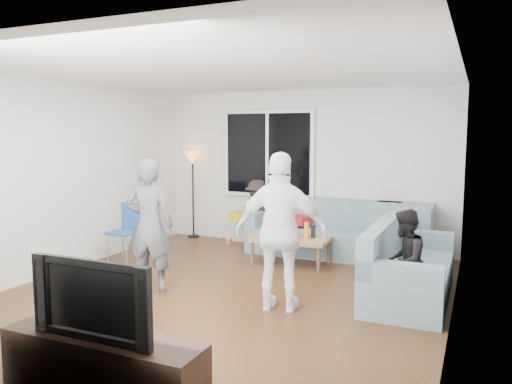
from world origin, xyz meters
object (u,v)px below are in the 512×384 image
at_px(player_left, 149,225).
at_px(tv_console, 103,365).
at_px(sofa_back_section, 322,228).
at_px(sofa_right_section, 411,261).
at_px(player_right, 281,232).
at_px(coffee_table, 291,251).
at_px(television, 100,297).
at_px(side_chair, 124,233).
at_px(spectator_back, 257,214).
at_px(floor_lamp, 193,195).
at_px(spectator_right, 404,261).

relative_size(player_left, tv_console, 1.01).
xyz_separation_m(sofa_back_section, sofa_right_section, (1.53, -1.57, 0.00)).
height_order(player_right, tv_console, player_right).
xyz_separation_m(coffee_table, player_left, (-1.13, -1.85, 0.60)).
bearing_deg(player_right, television, 66.57).
xyz_separation_m(side_chair, television, (2.30, -3.14, 0.30)).
height_order(spectator_back, television, spectator_back).
distance_m(side_chair, tv_console, 3.90).
xyz_separation_m(sofa_back_section, spectator_back, (-1.13, 0.03, 0.14)).
distance_m(sofa_back_section, player_right, 2.65).
distance_m(player_left, spectator_back, 2.65).
height_order(coffee_table, tv_console, tv_console).
xyz_separation_m(sofa_back_section, television, (-0.24, -4.77, 0.31)).
relative_size(sofa_back_section, side_chair, 2.67).
height_order(floor_lamp, player_right, player_right).
distance_m(sofa_right_section, spectator_right, 0.58).
height_order(coffee_table, television, television).
relative_size(floor_lamp, spectator_back, 1.38).
height_order(sofa_back_section, player_right, player_right).
relative_size(sofa_right_section, coffee_table, 1.82).
xyz_separation_m(side_chair, floor_lamp, (0.00, 1.96, 0.35)).
height_order(sofa_right_section, television, television).
bearing_deg(coffee_table, tv_console, -89.82).
height_order(sofa_right_section, player_right, player_right).
bearing_deg(side_chair, sofa_back_section, 36.86).
distance_m(side_chair, player_left, 1.56).
xyz_separation_m(floor_lamp, player_right, (2.86, -2.94, 0.07)).
xyz_separation_m(sofa_right_section, spectator_back, (-2.65, 1.60, 0.14)).
bearing_deg(television, floor_lamp, 114.27).
bearing_deg(spectator_right, floor_lamp, -115.16).
distance_m(sofa_back_section, coffee_table, 0.82).
bearing_deg(sofa_right_section, television, 151.11).
bearing_deg(sofa_back_section, tv_console, -92.87).
xyz_separation_m(player_left, spectator_right, (2.91, 0.46, -0.25)).
distance_m(sofa_back_section, tv_console, 4.78).
xyz_separation_m(tv_console, television, (0.00, 0.00, 0.51)).
height_order(floor_lamp, tv_console, floor_lamp).
bearing_deg(television, side_chair, 126.22).
relative_size(sofa_back_section, spectator_back, 2.03).
height_order(coffee_table, side_chair, side_chair).
bearing_deg(side_chair, sofa_right_section, 5.08).
relative_size(sofa_right_section, spectator_right, 1.80).
distance_m(side_chair, spectator_back, 2.18).
xyz_separation_m(spectator_right, tv_console, (-1.77, -2.63, -0.33)).
bearing_deg(sofa_right_section, sofa_back_section, 44.23).
height_order(spectator_right, spectator_back, spectator_back).
relative_size(floor_lamp, player_left, 0.97).
distance_m(side_chair, television, 3.91).
height_order(sofa_right_section, tv_console, sofa_right_section).
bearing_deg(television, sofa_right_section, 61.11).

